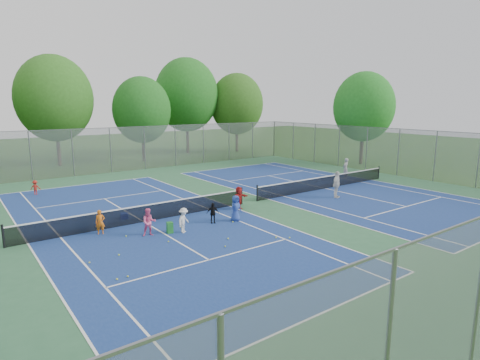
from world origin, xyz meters
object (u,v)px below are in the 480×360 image
ball_crate (124,216)px  instructor (346,169)px  net_right (326,183)px  net_left (144,214)px  ball_hopper (170,228)px

ball_crate → instructor: bearing=1.4°
net_right → instructor: (4.25, 1.67, 0.40)m
net_left → ball_crate: (-0.60, 1.22, -0.29)m
net_left → ball_hopper: (0.29, -2.43, -0.18)m
instructor → net_left: bearing=-7.9°
net_left → net_right: 14.00m
net_right → ball_crate: bearing=175.2°
net_right → ball_crate: net_right is taller
ball_crate → instructor: (18.85, 0.46, 0.70)m
ball_crate → ball_hopper: bearing=-76.3°
ball_crate → net_left: bearing=-63.6°
ball_crate → ball_hopper: (0.89, -3.64, 0.12)m
net_right → instructor: bearing=21.5°
ball_hopper → net_right: bearing=10.0°
instructor → net_right: bearing=8.3°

